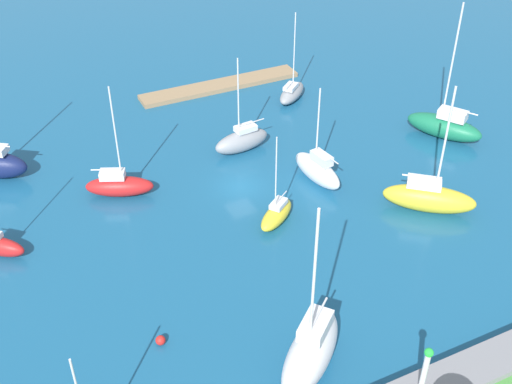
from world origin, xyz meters
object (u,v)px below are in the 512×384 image
object	(u,v)px
sailboat_gray_far_south	(242,140)
mooring_buoy_red	(161,340)
sailboat_red_inner_mooring	(119,185)
sailboat_green_by_breakwater	(445,125)
harbor_beacon	(426,367)
sailboat_white_west_end	(311,351)
sailboat_yellow_east_end	(276,214)
pier_dock	(220,86)
sailboat_gray_along_channel	(292,92)
sailboat_yellow_near_pier	(429,197)
sailboat_white_far_north	(318,169)

from	to	relation	value
sailboat_gray_far_south	mooring_buoy_red	xyz separation A→B (m)	(15.60, 20.54, -0.83)
sailboat_red_inner_mooring	mooring_buoy_red	xyz separation A→B (m)	(2.42, 18.37, -0.72)
sailboat_green_by_breakwater	sailboat_red_inner_mooring	size ratio (longest dim) A/B	1.31
harbor_beacon	sailboat_white_west_end	distance (m)	7.33
sailboat_white_west_end	sailboat_gray_far_south	distance (m)	27.78
sailboat_green_by_breakwater	sailboat_yellow_east_end	bearing A→B (deg)	71.75
sailboat_green_by_breakwater	sailboat_yellow_east_end	world-z (taller)	sailboat_green_by_breakwater
sailboat_gray_far_south	sailboat_yellow_east_end	xyz separation A→B (m)	(2.23, 11.87, -0.36)
pier_dock	sailboat_gray_along_channel	distance (m)	8.91
sailboat_yellow_near_pier	mooring_buoy_red	world-z (taller)	sailboat_yellow_near_pier
harbor_beacon	sailboat_yellow_near_pier	world-z (taller)	sailboat_yellow_near_pier
pier_dock	sailboat_yellow_east_end	size ratio (longest dim) A/B	2.28
sailboat_gray_far_south	sailboat_red_inner_mooring	bearing A→B (deg)	2.80
harbor_beacon	sailboat_gray_far_south	bearing A→B (deg)	-95.00
harbor_beacon	sailboat_gray_far_south	distance (m)	32.34
pier_dock	mooring_buoy_red	size ratio (longest dim) A/B	28.06
sailboat_green_by_breakwater	sailboat_white_far_north	xyz separation A→B (m)	(15.95, 1.42, -0.02)
pier_dock	sailboat_gray_along_channel	world-z (taller)	sailboat_gray_along_channel
mooring_buoy_red	sailboat_white_far_north	bearing A→B (deg)	-147.53
mooring_buoy_red	sailboat_yellow_near_pier	bearing A→B (deg)	-170.40
sailboat_white_far_north	mooring_buoy_red	world-z (taller)	sailboat_white_far_north
harbor_beacon	sailboat_gray_along_channel	bearing A→B (deg)	-107.61
harbor_beacon	mooring_buoy_red	xyz separation A→B (m)	(12.79, -11.59, -3.12)
sailboat_yellow_near_pier	sailboat_white_west_end	distance (m)	20.79
sailboat_white_west_end	sailboat_green_by_breakwater	world-z (taller)	sailboat_green_by_breakwater
sailboat_yellow_near_pier	sailboat_green_by_breakwater	size ratio (longest dim) A/B	0.85
sailboat_yellow_near_pier	sailboat_yellow_east_end	distance (m)	13.37
sailboat_yellow_near_pier	sailboat_white_west_end	size ratio (longest dim) A/B	0.90
sailboat_white_west_end	sailboat_red_inner_mooring	world-z (taller)	sailboat_white_west_end
sailboat_gray_far_south	sailboat_red_inner_mooring	xyz separation A→B (m)	(13.18, 2.17, -0.11)
sailboat_white_west_end	sailboat_gray_along_channel	size ratio (longest dim) A/B	1.32
sailboat_gray_along_channel	sailboat_red_inner_mooring	bearing A→B (deg)	163.46
sailboat_white_west_end	sailboat_gray_along_channel	xyz separation A→B (m)	(-17.27, -34.44, -0.75)
sailboat_gray_far_south	sailboat_yellow_east_end	size ratio (longest dim) A/B	1.17
harbor_beacon	sailboat_red_inner_mooring	distance (m)	31.80
sailboat_gray_along_channel	mooring_buoy_red	xyz separation A→B (m)	(25.43, 28.23, -0.53)
pier_dock	sailboat_gray_far_south	distance (m)	14.57
sailboat_yellow_east_end	mooring_buoy_red	xyz separation A→B (m)	(13.37, 8.67, -0.47)
sailboat_gray_far_south	sailboat_green_by_breakwater	bearing A→B (deg)	155.00
harbor_beacon	sailboat_white_west_end	bearing A→B (deg)	-49.32
sailboat_gray_along_channel	sailboat_yellow_east_end	bearing A→B (deg)	-161.39
pier_dock	sailboat_white_far_north	bearing A→B (deg)	90.89
sailboat_green_by_breakwater	sailboat_gray_along_channel	distance (m)	17.55
sailboat_white_far_north	mooring_buoy_red	xyz separation A→B (m)	(19.59, 12.47, -0.98)
sailboat_yellow_near_pier	sailboat_red_inner_mooring	distance (m)	27.43
sailboat_yellow_east_end	sailboat_white_far_north	distance (m)	7.31
harbor_beacon	mooring_buoy_red	size ratio (longest dim) A/B	5.38
sailboat_yellow_near_pier	sailboat_gray_along_channel	xyz separation A→B (m)	(0.60, -23.82, -0.48)
harbor_beacon	sailboat_gray_along_channel	size ratio (longest dim) A/B	0.37
sailboat_yellow_near_pier	sailboat_gray_far_south	world-z (taller)	sailboat_yellow_near_pier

